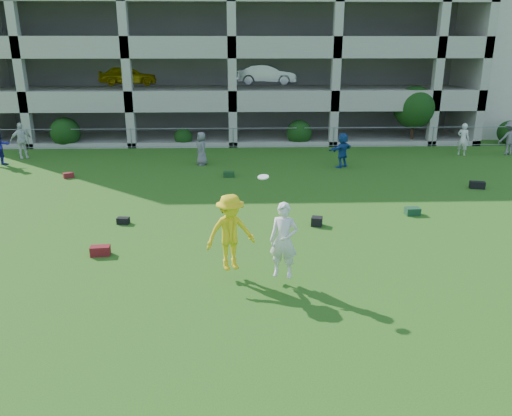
{
  "coord_description": "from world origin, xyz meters",
  "views": [
    {
      "loc": [
        0.28,
        -10.42,
        5.77
      ],
      "look_at": [
        0.77,
        3.0,
        1.4
      ],
      "focal_mm": 35.0,
      "sensor_mm": 36.0,
      "label": 1
    }
  ],
  "objects_px": {
    "bystander_c": "(202,148)",
    "bystander_e": "(463,139)",
    "bystander_b": "(21,141)",
    "bystander_d": "(342,150)",
    "bystander_f": "(510,138)",
    "crate_d": "(317,221)",
    "frisbee_contest": "(243,234)",
    "bystander_a": "(0,146)",
    "parking_garage": "(233,42)"
  },
  "relations": [
    {
      "from": "bystander_a",
      "to": "bystander_e",
      "type": "bearing_deg",
      "value": -47.56
    },
    {
      "from": "bystander_a",
      "to": "frisbee_contest",
      "type": "bearing_deg",
      "value": -99.53
    },
    {
      "from": "bystander_e",
      "to": "frisbee_contest",
      "type": "bearing_deg",
      "value": 92.9
    },
    {
      "from": "bystander_f",
      "to": "frisbee_contest",
      "type": "bearing_deg",
      "value": 43.89
    },
    {
      "from": "bystander_c",
      "to": "bystander_d",
      "type": "distance_m",
      "value": 7.05
    },
    {
      "from": "bystander_e",
      "to": "frisbee_contest",
      "type": "distance_m",
      "value": 19.45
    },
    {
      "from": "crate_d",
      "to": "parking_garage",
      "type": "relative_size",
      "value": 0.01
    },
    {
      "from": "bystander_d",
      "to": "bystander_f",
      "type": "distance_m",
      "value": 10.22
    },
    {
      "from": "parking_garage",
      "to": "bystander_f",
      "type": "bearing_deg",
      "value": -36.28
    },
    {
      "from": "crate_d",
      "to": "parking_garage",
      "type": "bearing_deg",
      "value": 97.43
    },
    {
      "from": "frisbee_contest",
      "to": "parking_garage",
      "type": "relative_size",
      "value": 0.09
    },
    {
      "from": "bystander_f",
      "to": "frisbee_contest",
      "type": "height_order",
      "value": "frisbee_contest"
    },
    {
      "from": "bystander_b",
      "to": "bystander_f",
      "type": "relative_size",
      "value": 1.03
    },
    {
      "from": "bystander_e",
      "to": "parking_garage",
      "type": "distance_m",
      "value": 17.76
    },
    {
      "from": "frisbee_contest",
      "to": "bystander_a",
      "type": "bearing_deg",
      "value": 131.85
    },
    {
      "from": "bystander_b",
      "to": "bystander_e",
      "type": "distance_m",
      "value": 23.97
    },
    {
      "from": "bystander_b",
      "to": "frisbee_contest",
      "type": "distance_m",
      "value": 19.15
    },
    {
      "from": "bystander_c",
      "to": "bystander_d",
      "type": "relative_size",
      "value": 0.98
    },
    {
      "from": "bystander_f",
      "to": "bystander_a",
      "type": "bearing_deg",
      "value": 2.05
    },
    {
      "from": "bystander_b",
      "to": "crate_d",
      "type": "distance_m",
      "value": 18.08
    },
    {
      "from": "bystander_b",
      "to": "parking_garage",
      "type": "relative_size",
      "value": 0.06
    },
    {
      "from": "bystander_e",
      "to": "bystander_a",
      "type": "bearing_deg",
      "value": 45.88
    },
    {
      "from": "bystander_c",
      "to": "bystander_e",
      "type": "distance_m",
      "value": 14.35
    },
    {
      "from": "bystander_d",
      "to": "crate_d",
      "type": "distance_m",
      "value": 8.86
    },
    {
      "from": "bystander_c",
      "to": "bystander_d",
      "type": "bearing_deg",
      "value": 62.25
    },
    {
      "from": "bystander_d",
      "to": "bystander_e",
      "type": "xyz_separation_m",
      "value": [
        7.22,
        2.61,
        0.03
      ]
    },
    {
      "from": "bystander_d",
      "to": "crate_d",
      "type": "relative_size",
      "value": 4.92
    },
    {
      "from": "bystander_f",
      "to": "frisbee_contest",
      "type": "xyz_separation_m",
      "value": [
        -14.92,
        -15.15,
        0.33
      ]
    },
    {
      "from": "bystander_d",
      "to": "crate_d",
      "type": "xyz_separation_m",
      "value": [
        -2.54,
        -8.46,
        -0.71
      ]
    },
    {
      "from": "bystander_e",
      "to": "bystander_f",
      "type": "distance_m",
      "value": 2.64
    },
    {
      "from": "bystander_a",
      "to": "bystander_b",
      "type": "distance_m",
      "value": 1.75
    },
    {
      "from": "parking_garage",
      "to": "bystander_a",
      "type": "bearing_deg",
      "value": -131.97
    },
    {
      "from": "bystander_a",
      "to": "bystander_c",
      "type": "bearing_deg",
      "value": -52.53
    },
    {
      "from": "bystander_d",
      "to": "parking_garage",
      "type": "relative_size",
      "value": 0.06
    },
    {
      "from": "bystander_b",
      "to": "bystander_e",
      "type": "relative_size",
      "value": 1.08
    },
    {
      "from": "bystander_a",
      "to": "parking_garage",
      "type": "bearing_deg",
      "value": -3.35
    },
    {
      "from": "bystander_a",
      "to": "bystander_c",
      "type": "distance_m",
      "value": 10.1
    },
    {
      "from": "bystander_e",
      "to": "parking_garage",
      "type": "xyz_separation_m",
      "value": [
        -12.69,
        11.32,
        5.13
      ]
    },
    {
      "from": "bystander_c",
      "to": "bystander_d",
      "type": "height_order",
      "value": "bystander_d"
    },
    {
      "from": "bystander_d",
      "to": "bystander_f",
      "type": "xyz_separation_m",
      "value": [
        9.86,
        2.68,
        0.07
      ]
    },
    {
      "from": "bystander_c",
      "to": "bystander_e",
      "type": "height_order",
      "value": "bystander_e"
    },
    {
      "from": "bystander_b",
      "to": "frisbee_contest",
      "type": "height_order",
      "value": "frisbee_contest"
    },
    {
      "from": "bystander_a",
      "to": "bystander_f",
      "type": "height_order",
      "value": "bystander_a"
    },
    {
      "from": "bystander_a",
      "to": "bystander_d",
      "type": "height_order",
      "value": "bystander_a"
    },
    {
      "from": "bystander_b",
      "to": "bystander_f",
      "type": "xyz_separation_m",
      "value": [
        26.61,
        -0.02,
        -0.03
      ]
    },
    {
      "from": "bystander_f",
      "to": "parking_garage",
      "type": "bearing_deg",
      "value": -37.83
    },
    {
      "from": "bystander_f",
      "to": "crate_d",
      "type": "xyz_separation_m",
      "value": [
        -12.4,
        -11.14,
        -0.78
      ]
    },
    {
      "from": "bystander_e",
      "to": "frisbee_contest",
      "type": "xyz_separation_m",
      "value": [
        -12.28,
        -15.08,
        0.37
      ]
    },
    {
      "from": "frisbee_contest",
      "to": "bystander_c",
      "type": "bearing_deg",
      "value": 98.4
    },
    {
      "from": "bystander_a",
      "to": "bystander_d",
      "type": "distance_m",
      "value": 17.13
    }
  ]
}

